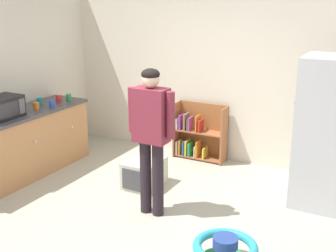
{
  "coord_description": "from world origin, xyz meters",
  "views": [
    {
      "loc": [
        2.29,
        -3.74,
        2.46
      ],
      "look_at": [
        -0.06,
        0.63,
        0.96
      ],
      "focal_mm": 47.41,
      "sensor_mm": 36.0,
      "label": 1
    }
  ],
  "objects_px": {
    "kitchen_counter": "(19,146)",
    "refrigerator": "(329,133)",
    "microwave": "(2,107)",
    "ketchup_bottle": "(9,103)",
    "teal_cup": "(40,101)",
    "green_cup": "(69,97)",
    "pet_carrier": "(144,173)",
    "orange_cup": "(36,106)",
    "blue_cup": "(52,104)",
    "bookshelf": "(198,135)",
    "standing_person": "(151,130)",
    "red_cup": "(59,99)"
  },
  "relations": [
    {
      "from": "standing_person",
      "to": "orange_cup",
      "type": "height_order",
      "value": "standing_person"
    },
    {
      "from": "kitchen_counter",
      "to": "microwave",
      "type": "relative_size",
      "value": 4.73
    },
    {
      "from": "kitchen_counter",
      "to": "pet_carrier",
      "type": "xyz_separation_m",
      "value": [
        1.67,
        0.54,
        -0.27
      ]
    },
    {
      "from": "pet_carrier",
      "to": "orange_cup",
      "type": "height_order",
      "value": "orange_cup"
    },
    {
      "from": "orange_cup",
      "to": "kitchen_counter",
      "type": "bearing_deg",
      "value": -103.76
    },
    {
      "from": "kitchen_counter",
      "to": "standing_person",
      "type": "height_order",
      "value": "standing_person"
    },
    {
      "from": "refrigerator",
      "to": "green_cup",
      "type": "height_order",
      "value": "refrigerator"
    },
    {
      "from": "red_cup",
      "to": "teal_cup",
      "type": "height_order",
      "value": "same"
    },
    {
      "from": "pet_carrier",
      "to": "green_cup",
      "type": "relative_size",
      "value": 5.81
    },
    {
      "from": "teal_cup",
      "to": "refrigerator",
      "type": "bearing_deg",
      "value": 8.38
    },
    {
      "from": "teal_cup",
      "to": "microwave",
      "type": "bearing_deg",
      "value": -83.32
    },
    {
      "from": "refrigerator",
      "to": "pet_carrier",
      "type": "distance_m",
      "value": 2.35
    },
    {
      "from": "red_cup",
      "to": "microwave",
      "type": "bearing_deg",
      "value": -92.57
    },
    {
      "from": "kitchen_counter",
      "to": "refrigerator",
      "type": "distance_m",
      "value": 4.01
    },
    {
      "from": "kitchen_counter",
      "to": "green_cup",
      "type": "distance_m",
      "value": 1.06
    },
    {
      "from": "bookshelf",
      "to": "ketchup_bottle",
      "type": "distance_m",
      "value": 2.77
    },
    {
      "from": "refrigerator",
      "to": "teal_cup",
      "type": "bearing_deg",
      "value": -171.62
    },
    {
      "from": "blue_cup",
      "to": "orange_cup",
      "type": "xyz_separation_m",
      "value": [
        -0.1,
        -0.19,
        0.0
      ]
    },
    {
      "from": "kitchen_counter",
      "to": "ketchup_bottle",
      "type": "height_order",
      "value": "ketchup_bottle"
    },
    {
      "from": "refrigerator",
      "to": "microwave",
      "type": "height_order",
      "value": "refrigerator"
    },
    {
      "from": "ketchup_bottle",
      "to": "green_cup",
      "type": "bearing_deg",
      "value": 67.35
    },
    {
      "from": "refrigerator",
      "to": "red_cup",
      "type": "xyz_separation_m",
      "value": [
        -3.78,
        -0.33,
        0.06
      ]
    },
    {
      "from": "microwave",
      "to": "teal_cup",
      "type": "distance_m",
      "value": 0.77
    },
    {
      "from": "standing_person",
      "to": "kitchen_counter",
      "type": "bearing_deg",
      "value": 178.41
    },
    {
      "from": "bookshelf",
      "to": "microwave",
      "type": "distance_m",
      "value": 2.83
    },
    {
      "from": "refrigerator",
      "to": "bookshelf",
      "type": "distance_m",
      "value": 2.16
    },
    {
      "from": "ketchup_bottle",
      "to": "kitchen_counter",
      "type": "bearing_deg",
      "value": -24.47
    },
    {
      "from": "standing_person",
      "to": "orange_cup",
      "type": "distance_m",
      "value": 2.09
    },
    {
      "from": "pet_carrier",
      "to": "kitchen_counter",
      "type": "bearing_deg",
      "value": -162.08
    },
    {
      "from": "red_cup",
      "to": "blue_cup",
      "type": "bearing_deg",
      "value": -65.9
    },
    {
      "from": "green_cup",
      "to": "blue_cup",
      "type": "relative_size",
      "value": 1.0
    },
    {
      "from": "bookshelf",
      "to": "teal_cup",
      "type": "xyz_separation_m",
      "value": [
        -1.93,
        -1.28,
        0.58
      ]
    },
    {
      "from": "refrigerator",
      "to": "pet_carrier",
      "type": "relative_size",
      "value": 3.22
    },
    {
      "from": "standing_person",
      "to": "pet_carrier",
      "type": "height_order",
      "value": "standing_person"
    },
    {
      "from": "standing_person",
      "to": "microwave",
      "type": "distance_m",
      "value": 2.13
    },
    {
      "from": "standing_person",
      "to": "ketchup_bottle",
      "type": "height_order",
      "value": "standing_person"
    },
    {
      "from": "kitchen_counter",
      "to": "bookshelf",
      "type": "bearing_deg",
      "value": 44.63
    },
    {
      "from": "green_cup",
      "to": "standing_person",
      "type": "bearing_deg",
      "value": -26.28
    },
    {
      "from": "pet_carrier",
      "to": "orange_cup",
      "type": "xyz_separation_m",
      "value": [
        -1.59,
        -0.23,
        0.77
      ]
    },
    {
      "from": "green_cup",
      "to": "teal_cup",
      "type": "xyz_separation_m",
      "value": [
        -0.21,
        -0.39,
        0.0
      ]
    },
    {
      "from": "blue_cup",
      "to": "red_cup",
      "type": "bearing_deg",
      "value": 114.1
    },
    {
      "from": "ketchup_bottle",
      "to": "red_cup",
      "type": "xyz_separation_m",
      "value": [
        0.27,
        0.69,
        -0.05
      ]
    },
    {
      "from": "kitchen_counter",
      "to": "green_cup",
      "type": "bearing_deg",
      "value": 82.35
    },
    {
      "from": "refrigerator",
      "to": "orange_cup",
      "type": "distance_m",
      "value": 3.84
    },
    {
      "from": "bookshelf",
      "to": "orange_cup",
      "type": "xyz_separation_m",
      "value": [
        -1.77,
        -1.51,
        0.58
      ]
    },
    {
      "from": "microwave",
      "to": "teal_cup",
      "type": "xyz_separation_m",
      "value": [
        -0.09,
        0.76,
        -0.09
      ]
    },
    {
      "from": "blue_cup",
      "to": "teal_cup",
      "type": "height_order",
      "value": "same"
    },
    {
      "from": "refrigerator",
      "to": "teal_cup",
      "type": "distance_m",
      "value": 3.95
    },
    {
      "from": "pet_carrier",
      "to": "red_cup",
      "type": "relative_size",
      "value": 5.81
    },
    {
      "from": "teal_cup",
      "to": "standing_person",
      "type": "bearing_deg",
      "value": -15.24
    }
  ]
}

